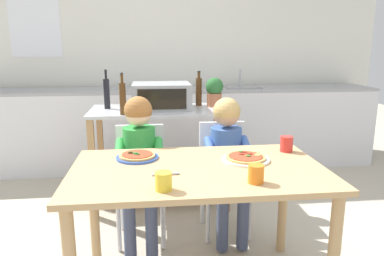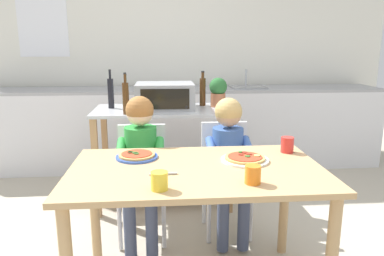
{
  "view_description": "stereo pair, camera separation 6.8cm",
  "coord_description": "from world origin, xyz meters",
  "px_view_note": "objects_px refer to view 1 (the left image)",
  "views": [
    {
      "loc": [
        -0.24,
        -1.85,
        1.39
      ],
      "look_at": [
        0.0,
        0.3,
        0.89
      ],
      "focal_mm": 34.17,
      "sensor_mm": 36.0,
      "label": 1
    },
    {
      "loc": [
        -0.18,
        -1.86,
        1.39
      ],
      "look_at": [
        0.0,
        0.3,
        0.89
      ],
      "focal_mm": 34.17,
      "sensor_mm": 36.0,
      "label": 2
    }
  ],
  "objects_px": {
    "bottle_dark_olive_oil": "(123,98)",
    "pizza_plate_white": "(246,158)",
    "potted_herb_plant": "(214,91)",
    "child_in_blue_striped_shirt": "(228,151)",
    "kitchen_island_cart": "(160,140)",
    "bottle_slim_sauce": "(199,91)",
    "serving_spoon": "(166,174)",
    "dining_table": "(198,185)",
    "dining_chair_left": "(141,174)",
    "toaster_oven": "(161,96)",
    "child_in_green_shirt": "(139,154)",
    "drinking_cup_red": "(287,144)",
    "bottle_brown_beer": "(122,95)",
    "dining_chair_right": "(224,169)",
    "bottle_squat_spirits": "(107,93)",
    "drinking_cup_orange": "(256,174)",
    "pizza_plate_blue_rimmed": "(137,156)",
    "drinking_cup_yellow": "(164,181)"
  },
  "relations": [
    {
      "from": "child_in_green_shirt",
      "to": "drinking_cup_orange",
      "type": "xyz_separation_m",
      "value": [
        0.58,
        -0.79,
        0.12
      ]
    },
    {
      "from": "child_in_green_shirt",
      "to": "drinking_cup_orange",
      "type": "distance_m",
      "value": 0.98
    },
    {
      "from": "kitchen_island_cart",
      "to": "pizza_plate_white",
      "type": "relative_size",
      "value": 4.33
    },
    {
      "from": "bottle_slim_sauce",
      "to": "drinking_cup_yellow",
      "type": "bearing_deg",
      "value": -102.85
    },
    {
      "from": "child_in_green_shirt",
      "to": "drinking_cup_red",
      "type": "xyz_separation_m",
      "value": [
        0.91,
        -0.3,
        0.12
      ]
    },
    {
      "from": "serving_spoon",
      "to": "bottle_squat_spirits",
      "type": "bearing_deg",
      "value": 107.31
    },
    {
      "from": "kitchen_island_cart",
      "to": "potted_herb_plant",
      "type": "xyz_separation_m",
      "value": [
        0.49,
        0.08,
        0.41
      ]
    },
    {
      "from": "dining_chair_left",
      "to": "bottle_slim_sauce",
      "type": "bearing_deg",
      "value": 54.46
    },
    {
      "from": "drinking_cup_orange",
      "to": "pizza_plate_blue_rimmed",
      "type": "bearing_deg",
      "value": 141.98
    },
    {
      "from": "pizza_plate_blue_rimmed",
      "to": "drinking_cup_orange",
      "type": "distance_m",
      "value": 0.73
    },
    {
      "from": "potted_herb_plant",
      "to": "dining_chair_right",
      "type": "height_order",
      "value": "potted_herb_plant"
    },
    {
      "from": "bottle_squat_spirits",
      "to": "bottle_slim_sauce",
      "type": "relative_size",
      "value": 1.08
    },
    {
      "from": "bottle_slim_sauce",
      "to": "potted_herb_plant",
      "type": "bearing_deg",
      "value": -29.33
    },
    {
      "from": "bottle_brown_beer",
      "to": "child_in_blue_striped_shirt",
      "type": "xyz_separation_m",
      "value": [
        0.78,
        -0.83,
        -0.3
      ]
    },
    {
      "from": "bottle_squat_spirits",
      "to": "child_in_green_shirt",
      "type": "relative_size",
      "value": 0.32
    },
    {
      "from": "dining_chair_left",
      "to": "drinking_cup_yellow",
      "type": "xyz_separation_m",
      "value": [
        0.13,
        -0.95,
        0.3
      ]
    },
    {
      "from": "kitchen_island_cart",
      "to": "drinking_cup_red",
      "type": "bearing_deg",
      "value": -52.86
    },
    {
      "from": "potted_herb_plant",
      "to": "child_in_blue_striped_shirt",
      "type": "height_order",
      "value": "potted_herb_plant"
    },
    {
      "from": "toaster_oven",
      "to": "child_in_green_shirt",
      "type": "relative_size",
      "value": 0.47
    },
    {
      "from": "bottle_squat_spirits",
      "to": "bottle_dark_olive_oil",
      "type": "distance_m",
      "value": 0.34
    },
    {
      "from": "bottle_squat_spirits",
      "to": "dining_chair_right",
      "type": "distance_m",
      "value": 1.2
    },
    {
      "from": "serving_spoon",
      "to": "dining_table",
      "type": "bearing_deg",
      "value": 29.06
    },
    {
      "from": "drinking_cup_orange",
      "to": "drinking_cup_yellow",
      "type": "bearing_deg",
      "value": -174.61
    },
    {
      "from": "child_in_blue_striped_shirt",
      "to": "bottle_brown_beer",
      "type": "bearing_deg",
      "value": 133.21
    },
    {
      "from": "pizza_plate_blue_rimmed",
      "to": "serving_spoon",
      "type": "relative_size",
      "value": 1.74
    },
    {
      "from": "toaster_oven",
      "to": "serving_spoon",
      "type": "xyz_separation_m",
      "value": [
        -0.02,
        -1.35,
        -0.21
      ]
    },
    {
      "from": "dining_chair_left",
      "to": "pizza_plate_white",
      "type": "distance_m",
      "value": 0.88
    },
    {
      "from": "kitchen_island_cart",
      "to": "dining_chair_right",
      "type": "relative_size",
      "value": 1.44
    },
    {
      "from": "toaster_oven",
      "to": "dining_table",
      "type": "distance_m",
      "value": 1.3
    },
    {
      "from": "dining_chair_right",
      "to": "bottle_squat_spirits",
      "type": "bearing_deg",
      "value": 146.15
    },
    {
      "from": "potted_herb_plant",
      "to": "pizza_plate_blue_rimmed",
      "type": "bearing_deg",
      "value": -120.17
    },
    {
      "from": "bottle_squat_spirits",
      "to": "child_in_blue_striped_shirt",
      "type": "relative_size",
      "value": 0.33
    },
    {
      "from": "potted_herb_plant",
      "to": "drinking_cup_orange",
      "type": "height_order",
      "value": "potted_herb_plant"
    },
    {
      "from": "drinking_cup_yellow",
      "to": "bottle_brown_beer",
      "type": "bearing_deg",
      "value": 100.0
    },
    {
      "from": "child_in_green_shirt",
      "to": "drinking_cup_red",
      "type": "relative_size",
      "value": 10.78
    },
    {
      "from": "pizza_plate_white",
      "to": "serving_spoon",
      "type": "xyz_separation_m",
      "value": [
        -0.46,
        -0.19,
        -0.01
      ]
    },
    {
      "from": "bottle_slim_sauce",
      "to": "serving_spoon",
      "type": "relative_size",
      "value": 2.2
    },
    {
      "from": "child_in_blue_striped_shirt",
      "to": "serving_spoon",
      "type": "xyz_separation_m",
      "value": [
        -0.46,
        -0.68,
        0.09
      ]
    },
    {
      "from": "pizza_plate_white",
      "to": "bottle_squat_spirits",
      "type": "bearing_deg",
      "value": 126.68
    },
    {
      "from": "child_in_green_shirt",
      "to": "kitchen_island_cart",
      "type": "bearing_deg",
      "value": 77.11
    },
    {
      "from": "bottle_slim_sauce",
      "to": "dining_chair_left",
      "type": "relative_size",
      "value": 0.38
    },
    {
      "from": "dining_table",
      "to": "bottle_squat_spirits",
      "type": "bearing_deg",
      "value": 115.33
    },
    {
      "from": "kitchen_island_cart",
      "to": "child_in_green_shirt",
      "type": "bearing_deg",
      "value": -102.89
    },
    {
      "from": "bottle_slim_sauce",
      "to": "pizza_plate_white",
      "type": "bearing_deg",
      "value": -85.57
    },
    {
      "from": "bottle_dark_olive_oil",
      "to": "drinking_cup_orange",
      "type": "distance_m",
      "value": 1.45
    },
    {
      "from": "bottle_slim_sauce",
      "to": "bottle_brown_beer",
      "type": "relative_size",
      "value": 1.09
    },
    {
      "from": "bottle_dark_olive_oil",
      "to": "pizza_plate_white",
      "type": "distance_m",
      "value": 1.2
    },
    {
      "from": "dining_chair_right",
      "to": "drinking_cup_red",
      "type": "bearing_deg",
      "value": -57.06
    },
    {
      "from": "bottle_squat_spirits",
      "to": "dining_table",
      "type": "bearing_deg",
      "value": -64.67
    },
    {
      "from": "kitchen_island_cart",
      "to": "dining_chair_left",
      "type": "relative_size",
      "value": 1.44
    }
  ]
}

